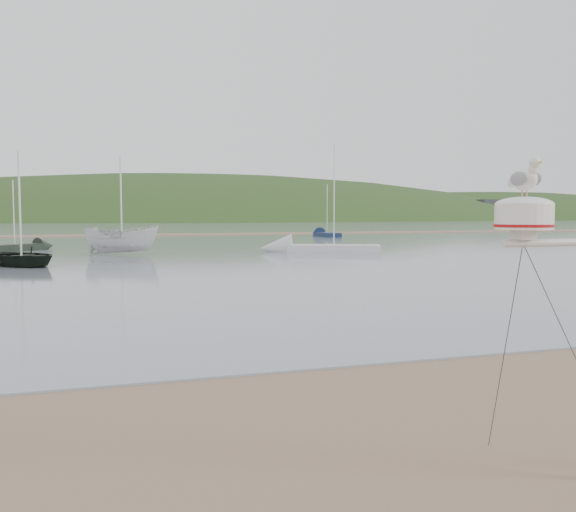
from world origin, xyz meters
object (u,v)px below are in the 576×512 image
object	(u,v)px
sailboat_dark_mid	(30,247)
sailboat_white_near	(300,248)
boat_white	(121,216)
sailboat_blue_far	(322,234)
boat_dark	(20,219)

from	to	relation	value
sailboat_dark_mid	sailboat_white_near	xyz separation A→B (m)	(17.96, -7.61, -0.00)
boat_white	sailboat_blue_far	world-z (taller)	sailboat_blue_far
boat_white	sailboat_blue_far	xyz separation A→B (m)	(23.45, 25.26, -2.20)
sailboat_dark_mid	sailboat_white_near	distance (m)	19.51
sailboat_blue_far	sailboat_white_near	size ratio (longest dim) A/B	0.77
boat_white	sailboat_white_near	bearing A→B (deg)	-73.45
boat_dark	boat_white	xyz separation A→B (m)	(5.23, 7.47, 0.09)
boat_white	sailboat_dark_mid	xyz separation A→B (m)	(-6.14, 6.61, -2.20)
boat_dark	sailboat_white_near	world-z (taller)	sailboat_white_near
sailboat_dark_mid	sailboat_white_near	bearing A→B (deg)	-22.96
boat_white	sailboat_white_near	world-z (taller)	sailboat_white_near
boat_white	boat_dark	bearing A→B (deg)	166.42
sailboat_white_near	boat_white	bearing A→B (deg)	175.17
sailboat_dark_mid	sailboat_white_near	size ratio (longest dim) A/B	0.64
boat_dark	sailboat_blue_far	xyz separation A→B (m)	(28.67, 32.73, -2.11)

